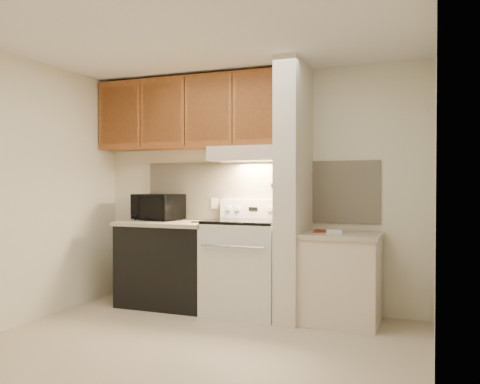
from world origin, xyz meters
The scene contains 50 objects.
floor centered at (0.00, 0.00, 0.00)m, with size 3.60×3.60×0.00m, color #C4B395.
ceiling centered at (0.00, 0.00, 2.50)m, with size 3.60×3.60×0.00m, color white.
wall_back centered at (0.00, 1.50, 1.25)m, with size 3.60×0.02×2.50m, color beige.
wall_left centered at (-1.80, 0.00, 1.25)m, with size 0.02×3.00×2.50m, color beige.
wall_right centered at (1.80, 0.00, 1.25)m, with size 0.02×3.00×2.50m, color beige.
backsplash centered at (0.00, 1.49, 1.24)m, with size 2.60×0.02×0.63m, color beige.
range_body centered at (0.00, 1.16, 0.46)m, with size 0.76×0.65×0.92m, color silver.
oven_window centered at (0.00, 0.84, 0.50)m, with size 0.50×0.01×0.30m, color black.
oven_handle centered at (0.00, 0.80, 0.72)m, with size 0.02×0.02×0.65m, color silver.
cooktop centered at (0.00, 1.16, 0.94)m, with size 0.74×0.64×0.03m, color black.
range_backguard centered at (0.00, 1.44, 1.05)m, with size 0.76×0.08×0.20m, color silver.
range_display centered at (0.00, 1.40, 1.05)m, with size 0.10×0.01×0.04m, color black.
range_knob_left_outer centered at (-0.28, 1.40, 1.05)m, with size 0.05×0.05×0.02m, color silver.
range_knob_left_inner centered at (-0.18, 1.40, 1.05)m, with size 0.05×0.05×0.02m, color silver.
range_knob_right_inner centered at (0.18, 1.40, 1.05)m, with size 0.05×0.05×0.02m, color silver.
range_knob_right_outer centered at (0.28, 1.40, 1.05)m, with size 0.05×0.05×0.02m, color silver.
dishwasher_front centered at (-0.88, 1.17, 0.43)m, with size 1.00×0.63×0.87m, color black.
left_countertop centered at (-0.88, 1.17, 0.89)m, with size 1.04×0.67×0.04m, color #BAAC94.
spoon_rest centered at (-0.48, 1.13, 0.92)m, with size 0.20×0.06×0.01m, color black.
teal_jar centered at (-1.23, 1.35, 0.96)m, with size 0.09×0.09×0.10m, color #2B6054.
outlet centered at (-0.48, 1.48, 1.10)m, with size 0.08×0.01×0.12m, color beige.
microwave centered at (-1.10, 1.31, 1.05)m, with size 0.52×0.35×0.29m, color black.
partition_pillar centered at (0.51, 1.15, 1.25)m, with size 0.22×0.70×2.50m, color beige.
pillar_trim centered at (0.39, 1.15, 1.30)m, with size 0.01×0.70×0.04m, color #9B5425.
knife_strip centered at (0.39, 1.10, 1.32)m, with size 0.02×0.42×0.04m, color black.
knife_blade_a centered at (0.38, 0.94, 1.22)m, with size 0.01×0.04×0.16m, color silver.
knife_handle_a centered at (0.38, 0.94, 1.37)m, with size 0.02×0.02×0.10m, color black.
knife_blade_b centered at (0.38, 1.02, 1.21)m, with size 0.01×0.04×0.18m, color silver.
knife_handle_b centered at (0.38, 1.03, 1.37)m, with size 0.02×0.02×0.10m, color black.
knife_blade_c centered at (0.38, 1.10, 1.20)m, with size 0.01×0.04×0.20m, color silver.
knife_handle_c centered at (0.38, 1.11, 1.37)m, with size 0.02×0.02×0.10m, color black.
knife_blade_d centered at (0.38, 1.19, 1.22)m, with size 0.01×0.04×0.16m, color silver.
knife_handle_d centered at (0.38, 1.19, 1.37)m, with size 0.02×0.02×0.10m, color black.
knife_blade_e centered at (0.38, 1.25, 1.21)m, with size 0.01×0.04×0.18m, color silver.
knife_handle_e centered at (0.38, 1.25, 1.37)m, with size 0.02×0.02×0.10m, color black.
oven_mitt centered at (0.38, 1.32, 1.14)m, with size 0.03×0.09×0.22m, color gray.
right_cab_base centered at (0.97, 1.15, 0.40)m, with size 0.70×0.60×0.81m, color beige.
right_countertop centered at (0.97, 1.15, 0.83)m, with size 0.74×0.64×0.04m, color #BAAC94.
red_folder centered at (0.79, 1.25, 0.85)m, with size 0.19×0.26×0.01m, color maroon.
white_box centered at (0.92, 1.05, 0.87)m, with size 0.14×0.09×0.04m, color white.
range_hood centered at (0.00, 1.28, 1.62)m, with size 0.78×0.44×0.15m, color beige.
hood_lip centered at (0.00, 1.07, 1.58)m, with size 0.78×0.04×0.06m, color beige.
upper_cabinets centered at (-0.69, 1.32, 2.08)m, with size 2.18×0.33×0.77m, color #9B5425.
cab_door_a centered at (-1.51, 1.17, 2.08)m, with size 0.46×0.01×0.63m, color #9B5425.
cab_gap_a centered at (-1.23, 1.16, 2.08)m, with size 0.01×0.01×0.73m, color black.
cab_door_b centered at (-0.96, 1.17, 2.08)m, with size 0.46×0.01×0.63m, color #9B5425.
cab_gap_b centered at (-0.69, 1.16, 2.08)m, with size 0.01×0.01×0.73m, color black.
cab_door_c centered at (-0.42, 1.17, 2.08)m, with size 0.46×0.01×0.63m, color #9B5425.
cab_gap_c centered at (-0.14, 1.16, 2.08)m, with size 0.01×0.01×0.73m, color black.
cab_door_d centered at (0.13, 1.17, 2.08)m, with size 0.46×0.01×0.63m, color #9B5425.
Camera 1 is at (1.80, -3.66, 1.32)m, focal length 38.00 mm.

